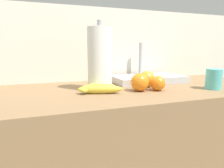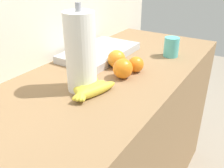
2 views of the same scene
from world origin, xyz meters
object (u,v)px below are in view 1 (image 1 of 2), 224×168
Objects in this scene: mug at (214,79)px; banana_bunch at (97,88)px; paper_towel_roll at (100,59)px; orange_back_right at (147,79)px; sink_basin at (147,78)px; orange_right at (158,83)px; orange_far_right at (140,82)px.

banana_bunch is at bearing 168.26° from mug.
orange_back_right is at bearing 0.55° from paper_towel_roll.
sink_basin is (0.37, 0.20, 0.00)m from banana_bunch.
orange_right is 0.10m from orange_back_right.
banana_bunch is 2.40× the size of orange_back_right.
orange_far_right is at bearing -125.64° from sink_basin.
paper_towel_roll is (-0.25, 0.10, 0.11)m from orange_right.
orange_right is 0.27m from sink_basin.
orange_far_right is at bearing 169.09° from orange_right.
mug reaches higher than orange_right.
sink_basin is at bearing 71.57° from orange_right.
banana_bunch is at bearing -151.35° from sink_basin.
banana_bunch is 0.28m from orange_back_right.
banana_bunch is at bearing 168.90° from orange_right.
sink_basin is (0.34, 0.16, -0.12)m from paper_towel_roll.
orange_right is at bearing -88.14° from orange_back_right.
sink_basin is at bearing 54.36° from orange_far_right.
mug is (0.56, -0.12, 0.03)m from banana_bunch.
orange_back_right is (0.08, 0.08, -0.00)m from orange_far_right.
banana_bunch is 0.57m from mug.
orange_right is 0.17× the size of sink_basin.
orange_right is 0.29m from paper_towel_roll.
orange_back_right is 0.20× the size of sink_basin.
banana_bunch is 2.84× the size of orange_right.
paper_towel_roll is at bearing 163.35° from mug.
orange_far_right reaches higher than banana_bunch.
mug is at bearing -12.03° from orange_far_right.
sink_basin is at bearing 120.92° from mug.
orange_back_right is at bearing 149.96° from mug.
sink_basin is at bearing 28.65° from banana_bunch.
orange_right is 0.83× the size of orange_far_right.
orange_far_right is 0.20× the size of sink_basin.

